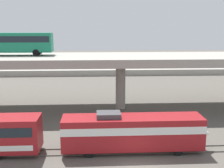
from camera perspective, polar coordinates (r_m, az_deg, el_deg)
name	(u,v)px	position (r m, az deg, el deg)	size (l,w,h in m)	color
rail_strip_near	(134,154)	(30.02, 4.39, -13.49)	(110.00, 0.12, 0.12)	#59544C
rail_strip_far	(132,147)	(31.39, 4.03, -12.34)	(110.00, 0.12, 0.12)	#59544C
train_locomotive	(139,131)	(29.97, 5.40, -9.13)	(15.19, 3.04, 4.18)	maroon
highway_overpass	(121,60)	(44.21, 1.72, 4.68)	(96.00, 11.74, 8.26)	#9E998E
transit_bus_on_overpass	(12,42)	(46.77, -19.03, 7.87)	(12.00, 2.68, 3.40)	#197A56
pier_parking_lot	(110,70)	(79.73, -0.42, 2.75)	(63.63, 10.57, 1.54)	#9E998E
parked_car_0	(172,65)	(80.89, 11.78, 3.74)	(4.09, 1.96, 1.50)	#515459
parked_car_1	(197,64)	(83.97, 16.44, 3.79)	(4.24, 1.89, 1.50)	#0C4C26
parked_car_2	(118,63)	(82.05, 1.25, 4.08)	(4.64, 1.91, 1.50)	black
parked_car_3	(105,65)	(79.60, -1.44, 3.86)	(4.33, 1.84, 1.50)	silver
harbor_water	(107,63)	(102.61, -1.02, 4.24)	(140.00, 36.00, 0.01)	navy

